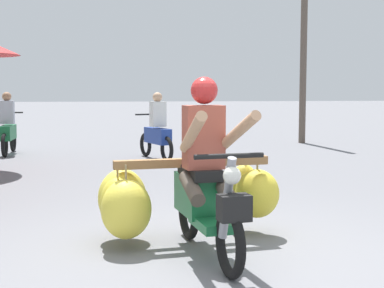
{
  "coord_description": "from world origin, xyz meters",
  "views": [
    {
      "loc": [
        -0.84,
        -4.53,
        1.48
      ],
      "look_at": [
        -0.09,
        1.28,
        0.9
      ],
      "focal_mm": 52.86,
      "sensor_mm": 36.0,
      "label": 1
    }
  ],
  "objects_px": {
    "motorbike_distant_ahead_left": "(8,129)",
    "utility_pole": "(304,35)",
    "motorbike_main_loaded": "(182,193)",
    "motorbike_distant_ahead_right": "(157,132)"
  },
  "relations": [
    {
      "from": "motorbike_distant_ahead_left",
      "to": "utility_pole",
      "type": "bearing_deg",
      "value": 13.91
    },
    {
      "from": "motorbike_main_loaded",
      "to": "motorbike_distant_ahead_right",
      "type": "relative_size",
      "value": 1.21
    },
    {
      "from": "motorbike_distant_ahead_right",
      "to": "motorbike_distant_ahead_left",
      "type": "bearing_deg",
      "value": 158.04
    },
    {
      "from": "motorbike_main_loaded",
      "to": "utility_pole",
      "type": "xyz_separation_m",
      "value": [
        4.36,
        9.63,
        2.41
      ]
    },
    {
      "from": "motorbike_distant_ahead_left",
      "to": "utility_pole",
      "type": "distance_m",
      "value": 7.98
    },
    {
      "from": "motorbike_main_loaded",
      "to": "utility_pole",
      "type": "relative_size",
      "value": 0.32
    },
    {
      "from": "motorbike_main_loaded",
      "to": "motorbike_distant_ahead_left",
      "type": "height_order",
      "value": "motorbike_main_loaded"
    },
    {
      "from": "motorbike_distant_ahead_left",
      "to": "motorbike_distant_ahead_right",
      "type": "xyz_separation_m",
      "value": [
        3.24,
        -1.31,
        0.0
      ]
    },
    {
      "from": "motorbike_distant_ahead_right",
      "to": "utility_pole",
      "type": "distance_m",
      "value": 5.72
    },
    {
      "from": "motorbike_distant_ahead_right",
      "to": "utility_pole",
      "type": "relative_size",
      "value": 0.27
    }
  ]
}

